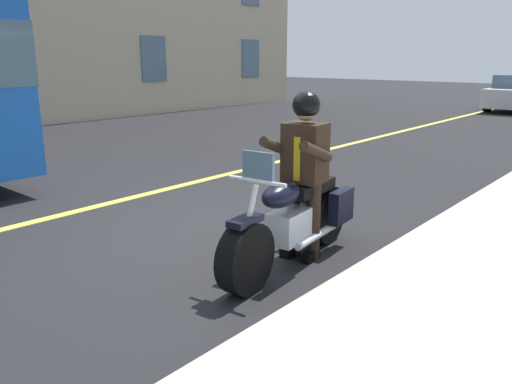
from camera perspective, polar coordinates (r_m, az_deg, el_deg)
The scene contains 4 objects.
ground_plane at distance 6.12m, azimuth -5.52°, elevation -4.69°, with size 80.00×80.00×0.00m, color black.
lane_center_stripe at distance 7.62m, azimuth -16.01°, elevation -1.18°, with size 60.00×0.16×0.01m, color #E5DB4C.
motorcycle_main at distance 5.13m, azimuth 4.32°, elevation -3.24°, with size 2.22×0.75×1.26m.
rider_main at distance 5.14m, azimuth 5.48°, elevation 3.51°, with size 0.66×0.60×1.74m.
Camera 1 is at (3.96, 4.18, 2.06)m, focal length 35.32 mm.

